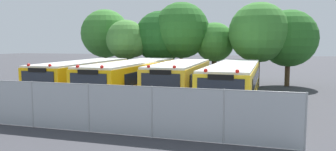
# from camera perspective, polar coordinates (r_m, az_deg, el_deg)

# --- Properties ---
(ground_plane) EXTENTS (160.00, 160.00, 0.00)m
(ground_plane) POSITION_cam_1_polar(r_m,az_deg,el_deg) (20.88, -2.10, -4.31)
(ground_plane) COLOR #38383D
(school_bus_0) EXTENTS (2.77, 10.13, 2.57)m
(school_bus_0) POSITION_cam_1_polar(r_m,az_deg,el_deg) (22.72, -14.90, -0.23)
(school_bus_0) COLOR #EAA80C
(school_bus_0) RESTS_ON ground_plane
(school_bus_1) EXTENTS (2.58, 11.60, 2.61)m
(school_bus_1) POSITION_cam_1_polar(r_m,az_deg,el_deg) (21.16, -6.31, -0.43)
(school_bus_1) COLOR #EAA80C
(school_bus_1) RESTS_ON ground_plane
(school_bus_2) EXTENTS (2.71, 9.37, 2.59)m
(school_bus_2) POSITION_cam_1_polar(r_m,az_deg,el_deg) (20.16, 2.27, -0.75)
(school_bus_2) COLOR yellow
(school_bus_2) RESTS_ON ground_plane
(school_bus_3) EXTENTS (2.86, 11.69, 2.56)m
(school_bus_3) POSITION_cam_1_polar(r_m,az_deg,el_deg) (19.60, 11.84, -1.10)
(school_bus_3) COLOR yellow
(school_bus_3) RESTS_ON ground_plane
(tree_0) EXTENTS (4.85, 4.85, 7.08)m
(tree_0) POSITION_cam_1_polar(r_m,az_deg,el_deg) (32.81, -11.37, 7.31)
(tree_0) COLOR #4C3823
(tree_0) RESTS_ON ground_plane
(tree_1) EXTENTS (3.87, 3.64, 5.83)m
(tree_1) POSITION_cam_1_polar(r_m,az_deg,el_deg) (29.40, -7.19, 6.26)
(tree_1) COLOR #4C3823
(tree_1) RESTS_ON ground_plane
(tree_2) EXTENTS (4.84, 4.84, 6.70)m
(tree_2) POSITION_cam_1_polar(r_m,az_deg,el_deg) (29.76, -1.35, 6.86)
(tree_2) COLOR #4C3823
(tree_2) RESTS_ON ground_plane
(tree_3) EXTENTS (5.10, 5.10, 7.41)m
(tree_3) POSITION_cam_1_polar(r_m,az_deg,el_deg) (29.18, 2.29, 8.13)
(tree_3) COLOR #4C3823
(tree_3) RESTS_ON ground_plane
(tree_4) EXTENTS (3.57, 3.57, 5.57)m
(tree_4) POSITION_cam_1_polar(r_m,az_deg,el_deg) (29.18, 8.39, 5.94)
(tree_4) COLOR #4C3823
(tree_4) RESTS_ON ground_plane
(tree_5) EXTENTS (5.03, 5.03, 7.10)m
(tree_5) POSITION_cam_1_polar(r_m,az_deg,el_deg) (27.75, 15.83, 7.76)
(tree_5) COLOR #4C3823
(tree_5) RESTS_ON ground_plane
(tree_6) EXTENTS (4.85, 4.85, 6.53)m
(tree_6) POSITION_cam_1_polar(r_m,az_deg,el_deg) (29.03, 20.99, 6.38)
(tree_6) COLOR #4C3823
(tree_6) RESTS_ON ground_plane
(chainlink_fence) EXTENTS (16.61, 0.07, 2.03)m
(chainlink_fence) POSITION_cam_1_polar(r_m,az_deg,el_deg) (13.47, -14.10, -5.56)
(chainlink_fence) COLOR #9EA0A3
(chainlink_fence) RESTS_ON ground_plane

